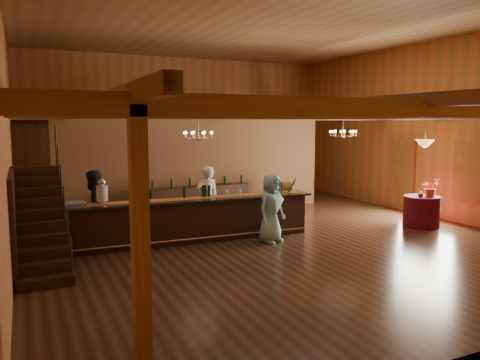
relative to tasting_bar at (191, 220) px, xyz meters
name	(u,v)px	position (x,y,z in m)	size (l,w,h in m)	color
floor	(261,234)	(1.95, -0.07, -0.55)	(14.00, 14.00, 0.00)	#4B3020
ceiling	(262,23)	(1.95, -0.07, 4.95)	(14.00, 14.00, 0.00)	olive
wall_back	(180,128)	(1.95, 6.93, 2.20)	(12.00, 0.10, 5.50)	#C26B35
wall_left	(7,134)	(-4.05, -0.07, 2.20)	(0.10, 14.00, 5.50)	#C26B35
wall_right	(429,130)	(7.95, -0.07, 2.20)	(0.10, 14.00, 5.50)	#C26B35
beam_grid	(253,113)	(1.95, 0.44, 2.69)	(11.90, 13.90, 0.39)	olive
support_posts	(270,177)	(1.95, -0.57, 1.05)	(9.20, 10.20, 3.20)	olive
partition_wall	(198,166)	(1.45, 3.43, 1.00)	(9.00, 0.18, 3.10)	brown
window_right_front	(469,172)	(7.90, -1.67, 1.00)	(0.12, 1.05, 1.75)	white
window_right_back	(403,165)	(7.90, 0.93, 1.00)	(0.12, 1.05, 1.75)	white
staircase	(41,221)	(-3.50, -0.81, 0.45)	(1.00, 2.80, 2.00)	black
backroom_boxes	(185,189)	(1.65, 5.43, -0.02)	(4.10, 0.60, 1.10)	black
tasting_bar	(191,220)	(0.00, 0.00, 0.00)	(6.54, 1.12, 1.10)	black
beverage_dispenser	(102,192)	(-2.13, 0.15, 0.82)	(0.26, 0.26, 0.60)	silver
glass_rack_tray	(74,204)	(-2.77, 0.07, 0.58)	(0.50, 0.50, 0.10)	gray
raffle_drum	(285,187)	(2.63, -0.17, 0.71)	(0.34, 0.24, 0.30)	olive
bar_bottle_0	(184,192)	(-0.13, 0.13, 0.68)	(0.07, 0.07, 0.30)	black
bar_bottle_1	(203,191)	(0.37, 0.11, 0.68)	(0.07, 0.07, 0.30)	black
bar_bottle_2	(205,191)	(0.43, 0.11, 0.68)	(0.07, 0.07, 0.30)	black
bar_bottle_3	(209,191)	(0.53, 0.10, 0.68)	(0.07, 0.07, 0.30)	black
backbar_shelf	(199,201)	(1.29, 2.96, -0.07)	(3.41, 0.53, 0.96)	black
round_table	(421,211)	(6.58, -1.21, -0.11)	(1.02, 1.02, 0.88)	#58040B
chandelier_left	(198,135)	(0.51, 0.81, 2.11)	(0.80, 0.80, 0.70)	#A97448
chandelier_right	(343,133)	(5.20, 0.74, 2.10)	(0.80, 0.80, 0.70)	#A97448
pendant_lamp	(425,143)	(6.58, -1.21, 1.85)	(0.52, 0.52, 0.90)	#A97448
bartender	(207,199)	(0.74, 0.81, 0.35)	(0.66, 0.43, 1.81)	white
staff_second	(93,207)	(-2.26, 0.77, 0.36)	(0.89, 0.69, 1.83)	#1B1D30
guest	(271,208)	(1.80, -0.92, 0.31)	(0.84, 0.55, 1.72)	#8BD6DD
floor_plant	(290,194)	(4.24, 2.25, 0.06)	(0.67, 0.54, 1.22)	#2E6A1F
table_flowers	(430,187)	(6.72, -1.36, 0.60)	(0.48, 0.42, 0.53)	#D5462A
table_vase	(421,192)	(6.44, -1.28, 0.47)	(0.14, 0.14, 0.29)	#A97448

